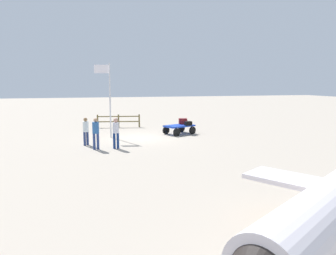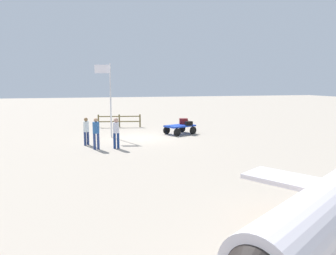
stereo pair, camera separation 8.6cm
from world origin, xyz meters
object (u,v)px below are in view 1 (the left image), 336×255
Objects in this scene: luggage_cart at (179,127)px; suitcase_dark at (183,121)px; suitcase_navy at (188,123)px; suitcase_olive at (184,122)px; worker_supervisor at (86,129)px; worker_trailing at (96,131)px; flagpole at (108,94)px; worker_lead at (116,131)px.

luggage_cart is 3.66× the size of suitcase_dark.
suitcase_navy is 0.70m from suitcase_olive.
worker_supervisor is at bearing 17.54° from suitcase_navy.
worker_trailing is (6.41, 4.27, 0.25)m from suitcase_olive.
suitcase_olive is at bearing -173.62° from flagpole.
worker_lead is 4.18m from flagpole.
luggage_cart is 1.36× the size of worker_trailing.
suitcase_dark is at bearing -171.39° from flagpole.
suitcase_olive is 0.11× the size of flagpole.
worker_trailing is at bearing 33.69° from suitcase_olive.
suitcase_navy is at bearing 97.43° from suitcase_dark.
suitcase_dark reaches higher than luggage_cart.
worker_trailing is (6.47, 3.57, 0.24)m from suitcase_navy.
flagpole reaches higher than worker_trailing.
suitcase_navy is 0.31× the size of worker_lead.
worker_trailing is (1.07, -0.06, 0.02)m from worker_lead.
flagpole reaches higher than worker_supervisor.
luggage_cart is 6.89m from worker_supervisor.
suitcase_olive is at bearing -146.31° from worker_trailing.
worker_lead is at bearing 91.35° from flagpole.
worker_trailing is 1.46m from worker_supervisor.
worker_supervisor is at bearing -69.49° from worker_trailing.
flagpole is at bearing 2.56° from luggage_cart.
flagpole reaches higher than suitcase_olive.
worker_lead is at bearing 176.84° from worker_trailing.
worker_trailing is at bearing 35.18° from suitcase_dark.
suitcase_olive is 5.86m from flagpole.
luggage_cart is 1.38× the size of worker_lead.
luggage_cart is 0.72m from suitcase_olive.
suitcase_navy is 5.88m from flagpole.
suitcase_navy is at bearing 152.03° from luggage_cart.
worker_trailing is 0.36× the size of flagpole.
suitcase_dark is 7.77m from worker_trailing.
worker_trailing is 4.24m from flagpole.
worker_supervisor is (6.86, 3.11, 0.09)m from suitcase_dark.
suitcase_navy is (-0.59, 0.31, 0.31)m from luggage_cart.
worker_trailing reaches higher than worker_supervisor.
suitcase_dark reaches higher than suitcase_olive.
worker_lead reaches higher than worker_supervisor.
luggage_cart is 4.55× the size of suitcase_olive.
suitcase_dark is (0.12, -0.90, 0.06)m from suitcase_navy.
worker_supervisor is at bearing 22.77° from suitcase_olive.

